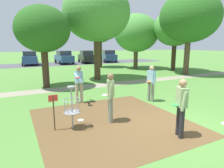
# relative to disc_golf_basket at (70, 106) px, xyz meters

# --- Properties ---
(ground_plane) EXTENTS (160.00, 160.00, 0.00)m
(ground_plane) POSITION_rel_disc_golf_basket_xyz_m (3.01, -1.49, -0.75)
(ground_plane) COLOR #518438
(dirt_tee_pad) EXTENTS (4.99, 5.23, 0.01)m
(dirt_tee_pad) POSITION_rel_disc_golf_basket_xyz_m (1.43, -0.06, -0.75)
(dirt_tee_pad) COLOR brown
(dirt_tee_pad) RESTS_ON ground
(disc_golf_basket) EXTENTS (0.98, 0.58, 1.39)m
(disc_golf_basket) POSITION_rel_disc_golf_basket_xyz_m (0.00, 0.00, 0.00)
(disc_golf_basket) COLOR #9E9EA3
(disc_golf_basket) RESTS_ON ground
(player_foreground_watching) EXTENTS (0.58, 1.08, 1.71)m
(player_foreground_watching) POSITION_rel_disc_golf_basket_xyz_m (1.12, 2.63, 0.23)
(player_foreground_watching) COLOR tan
(player_foreground_watching) RESTS_ON ground
(player_throwing) EXTENTS (0.45, 0.49, 1.71)m
(player_throwing) POSITION_rel_disc_golf_basket_xyz_m (2.70, -1.99, 0.21)
(player_throwing) COLOR #232328
(player_throwing) RESTS_ON ground
(player_waiting_left) EXTENTS (0.43, 0.49, 1.71)m
(player_waiting_left) POSITION_rel_disc_golf_basket_xyz_m (4.22, 1.31, 0.21)
(player_waiting_left) COLOR slate
(player_waiting_left) RESTS_ON ground
(player_waiting_right) EXTENTS (0.44, 0.50, 1.71)m
(player_waiting_right) POSITION_rel_disc_golf_basket_xyz_m (1.39, -0.06, 0.21)
(player_waiting_right) COLOR slate
(player_waiting_right) RESTS_ON ground
(frisbee_near_basket) EXTENTS (0.21, 0.21, 0.02)m
(frisbee_near_basket) POSITION_rel_disc_golf_basket_xyz_m (0.49, 0.50, -0.74)
(frisbee_near_basket) COLOR white
(frisbee_near_basket) RESTS_ON ground
(tree_near_left) EXTENTS (4.88, 4.88, 6.01)m
(tree_near_left) POSITION_rel_disc_golf_basket_xyz_m (11.00, 12.77, 3.17)
(tree_near_left) COLOR brown
(tree_near_left) RESTS_ON ground
(tree_near_right) EXTENTS (3.26, 3.26, 4.97)m
(tree_near_right) POSITION_rel_disc_golf_basket_xyz_m (0.28, 6.78, 2.79)
(tree_near_right) COLOR #422D1E
(tree_near_right) RESTS_ON ground
(tree_mid_left) EXTENTS (5.17, 5.17, 7.24)m
(tree_mid_left) POSITION_rel_disc_golf_basket_xyz_m (12.54, 6.85, 4.26)
(tree_mid_left) COLOR brown
(tree_mid_left) RESTS_ON ground
(tree_mid_center) EXTENTS (3.29, 3.29, 5.72)m
(tree_mid_center) POSITION_rel_disc_golf_basket_xyz_m (7.82, 15.53, 3.52)
(tree_mid_center) COLOR #422D1E
(tree_mid_center) RESTS_ON ground
(tree_far_left) EXTENTS (4.92, 4.92, 7.05)m
(tree_far_left) POSITION_rel_disc_golf_basket_xyz_m (4.26, 7.94, 4.18)
(tree_far_left) COLOR #4C3823
(tree_far_left) RESTS_ON ground
(tree_far_center) EXTENTS (4.37, 4.37, 6.24)m
(tree_far_center) POSITION_rel_disc_golf_basket_xyz_m (13.51, 9.45, 3.60)
(tree_far_center) COLOR #422D1E
(tree_far_center) RESTS_ON ground
(parking_lot_strip) EXTENTS (36.00, 6.00, 0.01)m
(parking_lot_strip) POSITION_rel_disc_golf_basket_xyz_m (3.01, 22.24, -0.75)
(parking_lot_strip) COLOR #4C4C51
(parking_lot_strip) RESTS_ON ground
(parked_car_leftmost) EXTENTS (2.25, 4.34, 1.84)m
(parked_car_leftmost) POSITION_rel_disc_golf_basket_xyz_m (0.56, 22.33, 0.17)
(parked_car_leftmost) COLOR #2D4784
(parked_car_leftmost) RESTS_ON ground
(parked_car_center_left) EXTENTS (2.09, 4.26, 1.84)m
(parked_car_center_left) POSITION_rel_disc_golf_basket_xyz_m (5.02, 22.06, 0.17)
(parked_car_center_left) COLOR #2D4784
(parked_car_center_left) RESTS_ON ground
(parked_car_center_right) EXTENTS (2.31, 4.37, 1.84)m
(parked_car_center_right) POSITION_rel_disc_golf_basket_xyz_m (8.34, 21.85, 0.17)
(parked_car_center_right) COLOR black
(parked_car_center_right) RESTS_ON ground
(parked_car_rightmost) EXTENTS (2.72, 4.50, 1.84)m
(parked_car_rightmost) POSITION_rel_disc_golf_basket_xyz_m (12.08, 22.04, 0.17)
(parked_car_rightmost) COLOR #2D4784
(parked_car_rightmost) RESTS_ON ground
(gravel_path) EXTENTS (40.00, 1.23, 0.00)m
(gravel_path) POSITION_rel_disc_golf_basket_xyz_m (3.01, 5.85, -0.75)
(gravel_path) COLOR gray
(gravel_path) RESTS_ON ground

